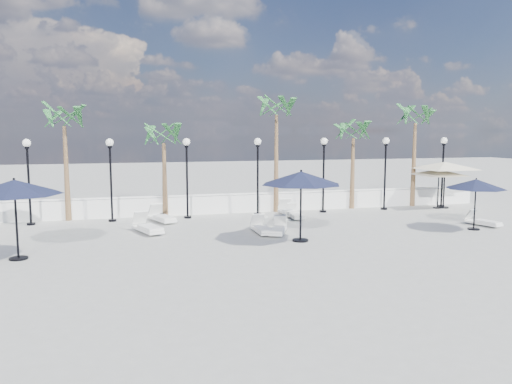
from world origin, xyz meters
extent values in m
plane|color=gray|center=(0.00, 0.00, 0.00)|extent=(100.00, 100.00, 0.00)
cube|color=white|center=(0.00, 7.50, 0.45)|extent=(26.00, 0.30, 0.90)
cube|color=white|center=(0.00, 7.50, 0.97)|extent=(26.00, 0.12, 0.08)
cylinder|color=black|center=(-10.50, 6.50, 0.05)|extent=(0.36, 0.36, 0.10)
cylinder|color=black|center=(-10.50, 6.50, 1.75)|extent=(0.10, 0.10, 3.50)
cylinder|color=black|center=(-10.50, 6.50, 3.45)|extent=(0.18, 0.18, 0.10)
sphere|color=white|center=(-10.50, 6.50, 3.66)|extent=(0.36, 0.36, 0.36)
cylinder|color=black|center=(-7.00, 6.50, 0.05)|extent=(0.36, 0.36, 0.10)
cylinder|color=black|center=(-7.00, 6.50, 1.75)|extent=(0.10, 0.10, 3.50)
cylinder|color=black|center=(-7.00, 6.50, 3.45)|extent=(0.18, 0.18, 0.10)
sphere|color=white|center=(-7.00, 6.50, 3.66)|extent=(0.36, 0.36, 0.36)
cylinder|color=black|center=(-3.50, 6.50, 0.05)|extent=(0.36, 0.36, 0.10)
cylinder|color=black|center=(-3.50, 6.50, 1.75)|extent=(0.10, 0.10, 3.50)
cylinder|color=black|center=(-3.50, 6.50, 3.45)|extent=(0.18, 0.18, 0.10)
sphere|color=white|center=(-3.50, 6.50, 3.66)|extent=(0.36, 0.36, 0.36)
cylinder|color=black|center=(0.00, 6.50, 0.05)|extent=(0.36, 0.36, 0.10)
cylinder|color=black|center=(0.00, 6.50, 1.75)|extent=(0.10, 0.10, 3.50)
cylinder|color=black|center=(0.00, 6.50, 3.45)|extent=(0.18, 0.18, 0.10)
sphere|color=white|center=(0.00, 6.50, 3.66)|extent=(0.36, 0.36, 0.36)
cylinder|color=black|center=(3.50, 6.50, 0.05)|extent=(0.36, 0.36, 0.10)
cylinder|color=black|center=(3.50, 6.50, 1.75)|extent=(0.10, 0.10, 3.50)
cylinder|color=black|center=(3.50, 6.50, 3.45)|extent=(0.18, 0.18, 0.10)
sphere|color=white|center=(3.50, 6.50, 3.66)|extent=(0.36, 0.36, 0.36)
cylinder|color=black|center=(7.00, 6.50, 0.05)|extent=(0.36, 0.36, 0.10)
cylinder|color=black|center=(7.00, 6.50, 1.75)|extent=(0.10, 0.10, 3.50)
cylinder|color=black|center=(7.00, 6.50, 3.45)|extent=(0.18, 0.18, 0.10)
sphere|color=white|center=(7.00, 6.50, 3.66)|extent=(0.36, 0.36, 0.36)
cylinder|color=black|center=(10.50, 6.50, 0.05)|extent=(0.36, 0.36, 0.10)
cylinder|color=black|center=(10.50, 6.50, 1.75)|extent=(0.10, 0.10, 3.50)
cylinder|color=black|center=(10.50, 6.50, 3.45)|extent=(0.18, 0.18, 0.10)
sphere|color=white|center=(10.50, 6.50, 3.66)|extent=(0.36, 0.36, 0.36)
cone|color=brown|center=(-9.00, 7.30, 2.20)|extent=(0.28, 0.28, 4.40)
cone|color=brown|center=(-4.50, 7.30, 1.80)|extent=(0.28, 0.28, 3.60)
cone|color=brown|center=(1.20, 7.30, 2.50)|extent=(0.28, 0.28, 5.00)
cone|color=brown|center=(5.50, 7.30, 1.90)|extent=(0.28, 0.28, 3.80)
cone|color=brown|center=(9.20, 7.30, 2.30)|extent=(0.28, 0.28, 4.60)
cube|color=silver|center=(-4.77, 5.71, 0.15)|extent=(1.25, 1.96, 0.10)
cube|color=silver|center=(-4.68, 5.47, 0.26)|extent=(0.99, 1.38, 0.10)
cube|color=silver|center=(-5.04, 6.41, 0.52)|extent=(0.70, 0.62, 0.58)
cube|color=silver|center=(-5.52, 3.37, 0.16)|extent=(1.29, 2.04, 0.10)
cube|color=silver|center=(-5.43, 3.12, 0.27)|extent=(1.03, 1.44, 0.10)
cube|color=silver|center=(-5.80, 4.11, 0.55)|extent=(0.73, 0.64, 0.61)
cube|color=silver|center=(-0.40, 1.77, 0.13)|extent=(1.19, 1.74, 0.09)
cube|color=silver|center=(-0.49, 1.57, 0.23)|extent=(0.94, 1.24, 0.09)
cube|color=silver|center=(-0.12, 2.38, 0.47)|extent=(0.64, 0.57, 0.52)
cube|color=silver|center=(-0.99, 2.06, 0.14)|extent=(0.60, 1.71, 0.09)
cube|color=silver|center=(-0.98, 1.84, 0.24)|extent=(0.56, 1.16, 0.09)
cube|color=silver|center=(-1.00, 2.75, 0.48)|extent=(0.54, 0.41, 0.53)
cube|color=silver|center=(1.47, 5.07, 0.13)|extent=(0.56, 1.61, 0.09)
cube|color=silver|center=(1.46, 4.85, 0.23)|extent=(0.52, 1.09, 0.09)
cube|color=silver|center=(1.48, 5.72, 0.45)|extent=(0.51, 0.39, 0.50)
cube|color=silver|center=(1.45, 5.88, 0.15)|extent=(0.62, 1.84, 0.10)
cube|color=silver|center=(1.45, 5.63, 0.26)|extent=(0.58, 1.25, 0.10)
cube|color=silver|center=(1.44, 6.63, 0.52)|extent=(0.58, 0.44, 0.58)
cube|color=silver|center=(8.94, 1.20, 0.13)|extent=(0.99, 1.66, 0.09)
cube|color=silver|center=(9.01, 1.00, 0.22)|extent=(0.80, 1.17, 0.09)
cube|color=silver|center=(8.75, 1.81, 0.44)|extent=(0.59, 0.51, 0.49)
cylinder|color=silver|center=(-0.74, 3.02, 0.02)|extent=(0.43, 0.43, 0.03)
cylinder|color=silver|center=(-0.74, 3.02, 0.26)|extent=(0.06, 0.06, 0.51)
cylinder|color=silver|center=(-0.74, 3.02, 0.52)|extent=(0.55, 0.55, 0.03)
cylinder|color=silver|center=(0.95, 4.75, 0.02)|extent=(0.41, 0.41, 0.03)
cylinder|color=silver|center=(0.95, 4.75, 0.25)|extent=(0.06, 0.06, 0.50)
cylinder|color=silver|center=(0.95, 4.75, 0.51)|extent=(0.54, 0.54, 0.03)
cylinder|color=black|center=(-9.81, 0.12, 0.03)|extent=(0.59, 0.59, 0.06)
cylinder|color=black|center=(-9.81, 0.12, 1.29)|extent=(0.07, 0.07, 2.58)
cone|color=black|center=(-9.81, 0.12, 2.39)|extent=(3.05, 3.05, 0.47)
sphere|color=black|center=(-9.81, 0.12, 2.65)|extent=(0.08, 0.08, 0.08)
cylinder|color=black|center=(0.06, 0.34, 0.03)|extent=(0.61, 0.61, 0.07)
cylinder|color=black|center=(0.06, 0.34, 1.31)|extent=(0.08, 0.08, 2.62)
cone|color=black|center=(0.06, 0.34, 2.42)|extent=(3.06, 3.06, 0.49)
sphere|color=black|center=(0.06, 0.34, 2.70)|extent=(0.09, 0.09, 0.09)
cylinder|color=black|center=(7.98, 0.59, 0.03)|extent=(0.49, 0.49, 0.05)
cylinder|color=black|center=(7.98, 0.59, 1.06)|extent=(0.06, 0.06, 2.12)
cone|color=black|center=(7.98, 0.59, 1.96)|extent=(2.47, 2.47, 0.40)
sphere|color=black|center=(7.98, 0.59, 2.18)|extent=(0.07, 0.07, 0.07)
cylinder|color=black|center=(10.07, 6.20, 0.03)|extent=(0.47, 0.47, 0.05)
cylinder|color=black|center=(10.07, 6.20, 1.05)|extent=(0.06, 0.06, 2.10)
pyramid|color=beige|center=(10.07, 6.20, 2.12)|extent=(4.65, 4.65, 0.32)
cylinder|color=black|center=(10.42, 6.20, 0.03)|extent=(0.58, 0.58, 0.07)
cylinder|color=black|center=(10.42, 6.20, 1.24)|extent=(0.08, 0.08, 2.49)
pyramid|color=beige|center=(10.42, 6.20, 2.52)|extent=(5.41, 5.41, 0.39)
camera|label=1|loc=(-6.29, -17.30, 4.19)|focal=35.00mm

